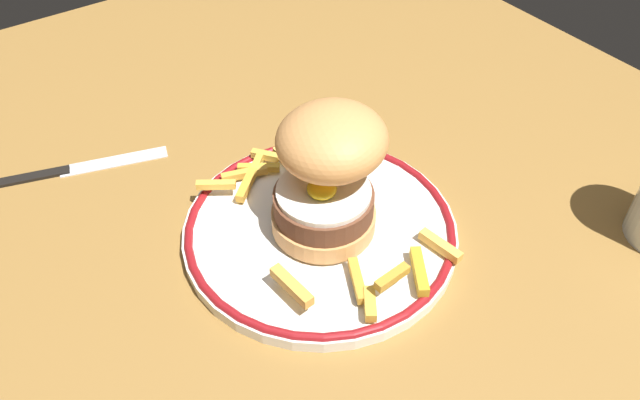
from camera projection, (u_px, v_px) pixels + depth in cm
name	position (u px, v px, depth cm)	size (l,w,h in cm)	color
ground_plane	(342.00, 262.00, 58.76)	(118.60, 96.99, 4.00)	olive
dinner_plate	(320.00, 229.00, 57.91)	(25.27, 25.27, 1.60)	white
burger	(328.00, 170.00, 53.93)	(11.47, 12.09, 11.45)	tan
fries_pile	(320.00, 230.00, 55.88)	(24.18, 15.11, 2.39)	gold
knife	(65.00, 170.00, 64.79)	(6.75, 17.64, 0.70)	black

